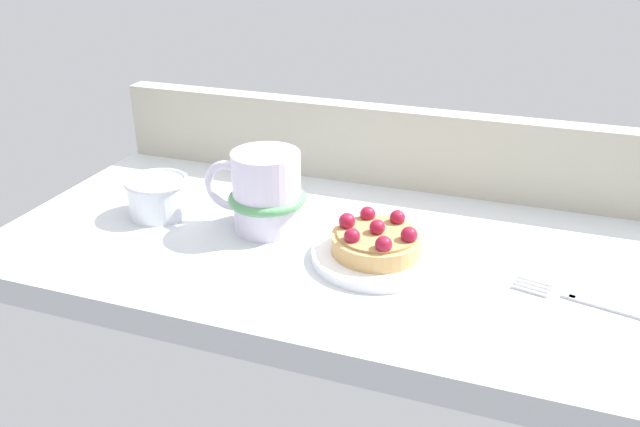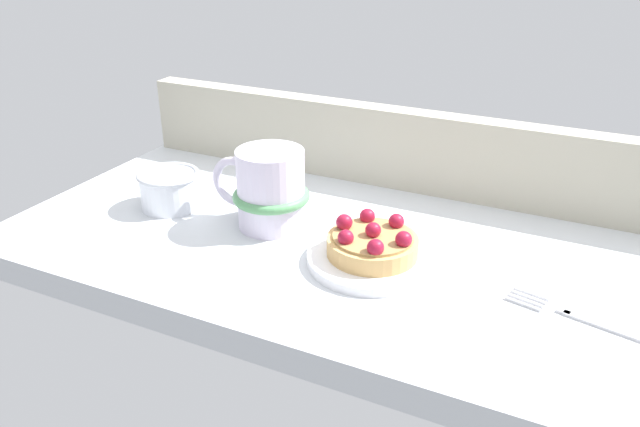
% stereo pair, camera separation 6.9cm
% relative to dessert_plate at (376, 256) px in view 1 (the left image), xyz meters
% --- Properties ---
extents(ground_plane, '(0.82, 0.39, 0.03)m').
position_rel_dessert_plate_xyz_m(ground_plane, '(-0.03, 0.03, -0.02)').
color(ground_plane, silver).
extents(window_rail_back, '(0.80, 0.03, 0.11)m').
position_rel_dessert_plate_xyz_m(window_rail_back, '(-0.03, 0.21, 0.05)').
color(window_rail_back, '#B2AD99').
rests_on(window_rail_back, ground_plane).
extents(dessert_plate, '(0.14, 0.14, 0.01)m').
position_rel_dessert_plate_xyz_m(dessert_plate, '(0.00, 0.00, 0.00)').
color(dessert_plate, white).
rests_on(dessert_plate, ground_plane).
extents(raspberry_tart, '(0.10, 0.10, 0.04)m').
position_rel_dessert_plate_xyz_m(raspberry_tart, '(-0.00, -0.00, 0.02)').
color(raspberry_tart, tan).
rests_on(raspberry_tart, dessert_plate).
extents(coffee_mug, '(0.12, 0.09, 0.09)m').
position_rel_dessert_plate_xyz_m(coffee_mug, '(-0.14, 0.04, 0.04)').
color(coffee_mug, silver).
rests_on(coffee_mug, ground_plane).
extents(dessert_fork, '(0.17, 0.05, 0.01)m').
position_rel_dessert_plate_xyz_m(dessert_fork, '(0.22, -0.02, -0.00)').
color(dessert_fork, silver).
rests_on(dessert_fork, ground_plane).
extents(sugar_bowl, '(0.08, 0.08, 0.05)m').
position_rel_dessert_plate_xyz_m(sugar_bowl, '(-0.28, 0.02, 0.02)').
color(sugar_bowl, silver).
rests_on(sugar_bowl, ground_plane).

